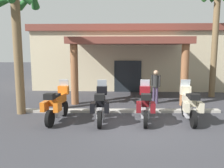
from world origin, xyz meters
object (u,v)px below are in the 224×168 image
at_px(pedestrian, 157,84).
at_px(palm_tree_near_portico, 218,14).
at_px(palm_tree_roadside, 17,20).
at_px(motorcycle_black, 102,105).
at_px(motorcycle_maroon, 146,105).
at_px(motel_building, 128,56).
at_px(motorcycle_orange, 58,104).
at_px(motorcycle_cream, 191,105).

distance_m(pedestrian, palm_tree_near_portico, 5.63).
height_order(palm_tree_near_portico, palm_tree_roadside, palm_tree_near_portico).
distance_m(motorcycle_black, motorcycle_maroon, 1.77).
bearing_deg(palm_tree_roadside, motorcycle_maroon, -12.78).
bearing_deg(motorcycle_maroon, palm_tree_roadside, 83.31).
xyz_separation_m(motel_building, motorcycle_orange, (-3.43, -9.93, -1.59)).
xyz_separation_m(motorcycle_maroon, palm_tree_roadside, (-5.45, 1.24, 3.44)).
height_order(motorcycle_orange, motorcycle_black, same).
height_order(motorcycle_cream, palm_tree_near_portico, palm_tree_near_portico).
xyz_separation_m(pedestrian, palm_tree_roadside, (-6.44, -2.01, 3.10)).
height_order(motel_building, palm_tree_roadside, palm_tree_roadside).
bearing_deg(motel_building, motorcycle_cream, -76.53).
relative_size(motorcycle_cream, pedestrian, 1.24).
distance_m(motorcycle_black, pedestrian, 4.30).
bearing_deg(motorcycle_black, motorcycle_cream, -88.12).
relative_size(motel_building, pedestrian, 7.81).
height_order(motel_building, motorcycle_orange, motel_building).
distance_m(motorcycle_orange, palm_tree_roadside, 4.10).
bearing_deg(motorcycle_orange, pedestrian, -46.17).
xyz_separation_m(palm_tree_near_portico, palm_tree_roadside, (-10.18, -3.75, -0.73)).
height_order(motel_building, palm_tree_near_portico, palm_tree_near_portico).
bearing_deg(palm_tree_roadside, pedestrian, 17.35).
distance_m(motorcycle_orange, palm_tree_near_portico, 10.49).
relative_size(palm_tree_near_portico, palm_tree_roadside, 1.15).
height_order(motel_building, motorcycle_black, motel_building).
bearing_deg(motorcycle_maroon, palm_tree_near_portico, -37.42).
relative_size(motorcycle_orange, palm_tree_roadside, 0.38).
relative_size(motorcycle_black, pedestrian, 1.24).
relative_size(motel_building, motorcycle_black, 6.30).
distance_m(motorcycle_maroon, pedestrian, 3.41).
height_order(motel_building, pedestrian, motel_building).
distance_m(motel_building, pedestrian, 6.97).
xyz_separation_m(motel_building, palm_tree_near_portico, (4.84, -5.02, 2.58)).
height_order(motorcycle_orange, motorcycle_cream, same).
height_order(motorcycle_black, motorcycle_cream, same).
xyz_separation_m(motorcycle_maroon, pedestrian, (0.99, 3.25, 0.34)).
xyz_separation_m(motorcycle_orange, motorcycle_maroon, (3.54, -0.08, 0.00)).
distance_m(motorcycle_orange, pedestrian, 5.53).
height_order(motorcycle_orange, motorcycle_maroon, same).
relative_size(motorcycle_maroon, pedestrian, 1.24).
bearing_deg(pedestrian, palm_tree_near_portico, 152.30).
bearing_deg(motorcycle_orange, motel_building, -10.19).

